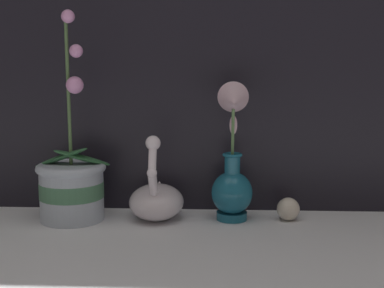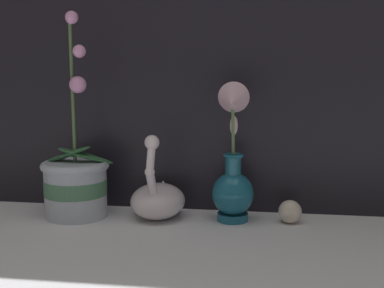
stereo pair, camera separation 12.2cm
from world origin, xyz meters
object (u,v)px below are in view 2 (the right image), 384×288
at_px(orchid_potted_plant, 76,182).
at_px(blue_vase, 233,172).
at_px(swan_figurine, 158,198).
at_px(glass_sphere, 290,212).

height_order(orchid_potted_plant, blue_vase, orchid_potted_plant).
bearing_deg(orchid_potted_plant, swan_figurine, 5.20).
bearing_deg(glass_sphere, blue_vase, -175.66).
height_order(swan_figurine, blue_vase, blue_vase).
distance_m(orchid_potted_plant, glass_sphere, 0.51).
distance_m(blue_vase, glass_sphere, 0.16).
bearing_deg(orchid_potted_plant, glass_sphere, 2.22).
height_order(orchid_potted_plant, swan_figurine, orchid_potted_plant).
bearing_deg(swan_figurine, orchid_potted_plant, -174.80).
distance_m(swan_figurine, glass_sphere, 0.31).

